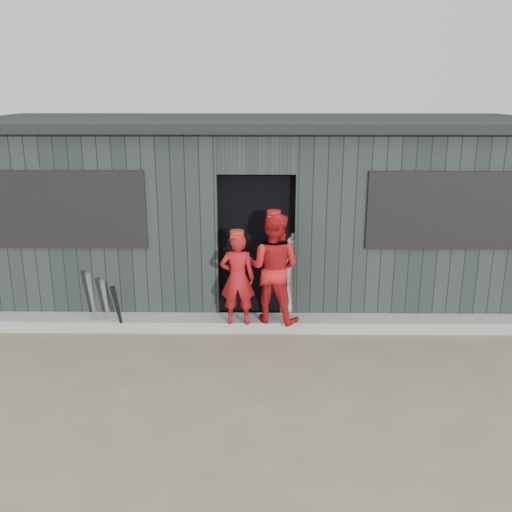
{
  "coord_description": "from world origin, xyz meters",
  "views": [
    {
      "loc": [
        0.09,
        -5.1,
        3.02
      ],
      "look_at": [
        0.0,
        1.8,
        1.0
      ],
      "focal_mm": 40.0,
      "sensor_mm": 36.0,
      "label": 1
    }
  ],
  "objects_px": {
    "bat_mid": "(106,305)",
    "bat_left": "(93,302)",
    "player_red_left": "(237,279)",
    "dugout": "(257,207)",
    "player_red_right": "(273,268)",
    "bat_right": "(118,310)",
    "player_grey_back": "(294,277)"
  },
  "relations": [
    {
      "from": "dugout",
      "to": "player_grey_back",
      "type": "bearing_deg",
      "value": -68.32
    },
    {
      "from": "bat_left",
      "to": "dugout",
      "type": "height_order",
      "value": "dugout"
    },
    {
      "from": "bat_left",
      "to": "dugout",
      "type": "distance_m",
      "value": 2.9
    },
    {
      "from": "bat_left",
      "to": "player_red_left",
      "type": "relative_size",
      "value": 0.69
    },
    {
      "from": "player_red_left",
      "to": "dugout",
      "type": "height_order",
      "value": "dugout"
    },
    {
      "from": "player_grey_back",
      "to": "dugout",
      "type": "height_order",
      "value": "dugout"
    },
    {
      "from": "bat_left",
      "to": "dugout",
      "type": "xyz_separation_m",
      "value": [
        2.09,
        1.8,
        0.87
      ]
    },
    {
      "from": "bat_right",
      "to": "player_red_right",
      "type": "relative_size",
      "value": 0.5
    },
    {
      "from": "bat_left",
      "to": "player_red_right",
      "type": "xyz_separation_m",
      "value": [
        2.31,
        0.06,
        0.45
      ]
    },
    {
      "from": "dugout",
      "to": "player_red_left",
      "type": "bearing_deg",
      "value": -97.1
    },
    {
      "from": "bat_right",
      "to": "player_grey_back",
      "type": "bearing_deg",
      "value": 15.43
    },
    {
      "from": "player_red_right",
      "to": "bat_mid",
      "type": "bearing_deg",
      "value": 19.36
    },
    {
      "from": "bat_left",
      "to": "dugout",
      "type": "bearing_deg",
      "value": 40.74
    },
    {
      "from": "player_red_left",
      "to": "dugout",
      "type": "distance_m",
      "value": 1.94
    },
    {
      "from": "bat_left",
      "to": "player_red_right",
      "type": "relative_size",
      "value": 0.58
    },
    {
      "from": "player_red_right",
      "to": "player_grey_back",
      "type": "distance_m",
      "value": 0.6
    },
    {
      "from": "bat_mid",
      "to": "player_red_right",
      "type": "relative_size",
      "value": 0.5
    },
    {
      "from": "bat_mid",
      "to": "player_red_right",
      "type": "height_order",
      "value": "player_red_right"
    },
    {
      "from": "player_grey_back",
      "to": "bat_right",
      "type": "bearing_deg",
      "value": -0.74
    },
    {
      "from": "bat_right",
      "to": "bat_left",
      "type": "bearing_deg",
      "value": 162.1
    },
    {
      "from": "player_red_left",
      "to": "player_red_right",
      "type": "relative_size",
      "value": 0.84
    },
    {
      "from": "bat_mid",
      "to": "player_red_left",
      "type": "xyz_separation_m",
      "value": [
        1.7,
        -0.08,
        0.39
      ]
    },
    {
      "from": "bat_mid",
      "to": "player_grey_back",
      "type": "bearing_deg",
      "value": 11.08
    },
    {
      "from": "bat_mid",
      "to": "bat_left",
      "type": "bearing_deg",
      "value": -169.27
    },
    {
      "from": "dugout",
      "to": "player_red_right",
      "type": "bearing_deg",
      "value": -82.82
    },
    {
      "from": "bat_right",
      "to": "player_red_left",
      "type": "xyz_separation_m",
      "value": [
        1.51,
        0.07,
        0.4
      ]
    },
    {
      "from": "bat_left",
      "to": "bat_mid",
      "type": "height_order",
      "value": "bat_left"
    },
    {
      "from": "player_red_right",
      "to": "bat_left",
      "type": "bearing_deg",
      "value": 20.08
    },
    {
      "from": "player_red_right",
      "to": "player_grey_back",
      "type": "bearing_deg",
      "value": -104.38
    },
    {
      "from": "player_red_right",
      "to": "dugout",
      "type": "height_order",
      "value": "dugout"
    },
    {
      "from": "player_red_right",
      "to": "dugout",
      "type": "bearing_deg",
      "value": -64.16
    },
    {
      "from": "bat_left",
      "to": "player_red_right",
      "type": "distance_m",
      "value": 2.36
    }
  ]
}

